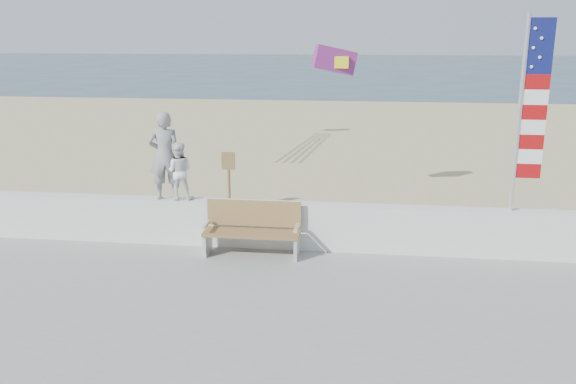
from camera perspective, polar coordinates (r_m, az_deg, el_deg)
name	(u,v)px	position (r m, az deg, el deg)	size (l,w,h in m)	color
ground	(262,298)	(10.25, -2.42, -9.86)	(220.00, 220.00, 0.00)	#283C51
sand	(311,174)	(18.73, 2.18, 1.72)	(90.00, 40.00, 0.08)	tan
seawall	(279,225)	(11.86, -0.84, -3.09)	(30.00, 0.35, 0.90)	silver
adult	(165,156)	(12.04, -11.45, 3.35)	(0.63, 0.41, 1.73)	gray
child	(179,171)	(12.02, -10.20, 1.94)	(0.55, 0.43, 1.13)	white
bench	(252,228)	(11.49, -3.34, -3.41)	(1.80, 0.57, 1.00)	olive
flag	(528,107)	(11.60, 21.52, 7.44)	(0.50, 0.08, 3.50)	silver
parafoil_kite	(335,60)	(15.04, 4.46, 12.18)	(1.13, 0.66, 0.76)	red
sign	(229,177)	(14.48, -5.57, 1.44)	(0.32, 0.07, 1.46)	olive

